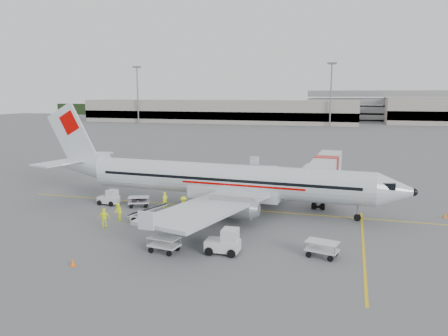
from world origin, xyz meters
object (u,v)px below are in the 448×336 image
(jet_bridge, at_px, (326,176))
(aircraft, at_px, (226,158))
(tug_mid, at_px, (193,215))
(tug_aft, at_px, (108,197))
(belt_loader, at_px, (149,210))
(tug_fore, at_px, (223,241))

(jet_bridge, bearing_deg, aircraft, -133.57)
(aircraft, bearing_deg, tug_mid, -102.18)
(jet_bridge, bearing_deg, tug_aft, -151.34)
(aircraft, xyz_separation_m, tug_mid, (-1.51, -5.61, -4.41))
(tug_mid, xyz_separation_m, tug_aft, (-10.90, 3.91, 0.04))
(jet_bridge, height_order, tug_aft, jet_bridge)
(belt_loader, bearing_deg, tug_aft, 148.31)
(tug_fore, xyz_separation_m, tug_aft, (-15.59, 10.29, -0.13))
(jet_bridge, distance_m, belt_loader, 21.16)
(aircraft, relative_size, tug_aft, 17.86)
(aircraft, xyz_separation_m, tug_fore, (3.18, -12.00, -4.23))
(aircraft, distance_m, belt_loader, 9.32)
(tug_fore, bearing_deg, jet_bridge, 72.65)
(aircraft, bearing_deg, jet_bridge, 46.52)
(aircraft, height_order, belt_loader, aircraft)
(aircraft, xyz_separation_m, belt_loader, (-5.33, -6.53, -3.99))
(belt_loader, bearing_deg, tug_fore, -30.11)
(jet_bridge, relative_size, belt_loader, 3.91)
(tug_fore, relative_size, tug_mid, 1.23)
(aircraft, bearing_deg, tug_aft, -169.35)
(tug_aft, bearing_deg, aircraft, 11.87)
(belt_loader, xyz_separation_m, tug_fore, (8.51, -5.47, -0.24))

